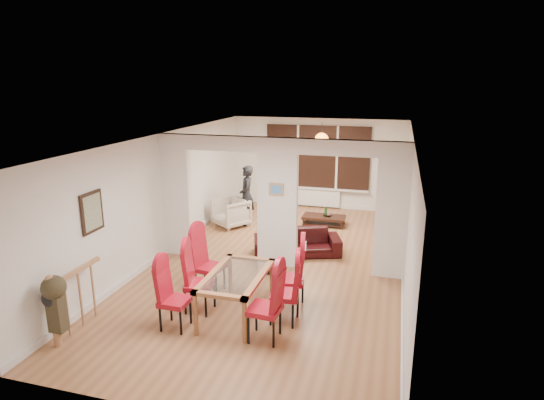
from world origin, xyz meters
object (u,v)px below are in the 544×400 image
at_px(dining_chair_lb, 199,280).
at_px(dining_table, 237,295).
at_px(dining_chair_ra, 265,304).
at_px(armchair, 231,213).
at_px(dining_chair_la, 175,296).
at_px(bottle, 326,211).
at_px(dining_chair_rc, 289,275).
at_px(person, 247,196).
at_px(sofa, 297,242).
at_px(dining_chair_lc, 210,263).
at_px(coffee_table, 324,221).
at_px(bowl, 327,215).
at_px(television, 384,214).
at_px(dining_chair_rb, 284,290).

bearing_deg(dining_chair_lb, dining_table, -8.79).
height_order(dining_chair_ra, armchair, dining_chair_ra).
xyz_separation_m(dining_chair_la, bottle, (1.41, 5.53, -0.13)).
xyz_separation_m(dining_chair_rc, person, (-2.09, 4.00, 0.20)).
xyz_separation_m(dining_chair_rc, bottle, (-0.10, 4.42, -0.19)).
distance_m(dining_chair_la, dining_chair_lb, 0.60).
height_order(dining_chair_rc, sofa, dining_chair_rc).
relative_size(dining_chair_lb, dining_chair_rc, 0.95).
relative_size(dining_chair_ra, armchair, 1.45).
xyz_separation_m(dining_chair_lc, coffee_table, (1.31, 4.36, -0.45)).
bearing_deg(dining_chair_lb, bowl, 64.94).
bearing_deg(dining_chair_la, dining_chair_rc, 36.55).
xyz_separation_m(dining_chair_lc, dining_chair_rc, (1.46, -0.11, 0.00)).
bearing_deg(coffee_table, dining_chair_ra, -89.64).
bearing_deg(dining_table, bowl, 82.37).
bearing_deg(television, person, 87.60).
bearing_deg(dining_table, dining_chair_lb, -178.27).
height_order(sofa, armchair, armchair).
height_order(dining_table, person, person).
xyz_separation_m(dining_chair_lb, dining_chair_rb, (1.41, 0.04, -0.01)).
bearing_deg(bowl, armchair, -163.22).
bearing_deg(dining_table, coffee_table, 83.24).
distance_m(dining_table, television, 5.95).
bearing_deg(sofa, person, 116.89).
relative_size(dining_chair_la, bottle, 3.74).
distance_m(sofa, person, 2.44).
xyz_separation_m(dining_chair_la, coffee_table, (1.36, 5.58, -0.39)).
relative_size(dining_table, bowl, 6.58).
height_order(dining_chair_la, dining_chair_lc, dining_chair_lc).
height_order(dining_chair_rb, sofa, dining_chair_rb).
distance_m(dining_chair_lc, coffee_table, 4.57).
relative_size(dining_chair_rb, sofa, 0.58).
height_order(dining_chair_rb, bowl, dining_chair_rb).
bearing_deg(armchair, sofa, 1.09).
bearing_deg(television, dining_chair_la, 135.57).
relative_size(dining_chair_ra, person, 0.73).
distance_m(dining_chair_lb, person, 4.59).
xyz_separation_m(dining_chair_rb, television, (1.31, 5.55, -0.29)).
xyz_separation_m(dining_chair_lb, bowl, (1.30, 5.01, -0.27)).
height_order(dining_table, coffee_table, dining_table).
bearing_deg(dining_chair_lc, dining_chair_ra, -31.17).
relative_size(armchair, bottle, 2.81).
relative_size(dining_chair_rb, coffee_table, 0.99).
relative_size(dining_chair_rc, person, 0.74).
bearing_deg(bottle, armchair, -164.43).
xyz_separation_m(dining_chair_ra, television, (1.46, 6.11, -0.31)).
bearing_deg(dining_chair_rc, bowl, 80.89).
bearing_deg(person, bottle, 80.30).
distance_m(sofa, television, 3.24).
relative_size(dining_chair_lb, armchair, 1.40).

